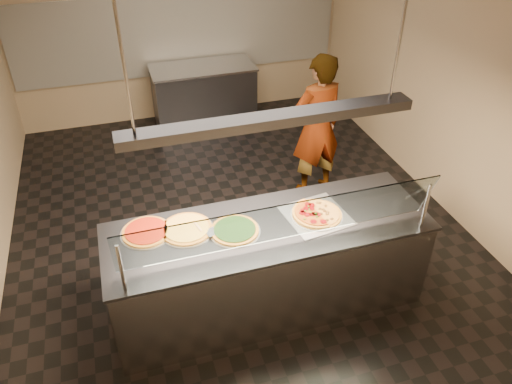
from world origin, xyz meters
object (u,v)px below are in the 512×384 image
object	(u,v)px
sneeze_guard	(283,223)
pizza_cheese	(186,228)
half_pizza_sausage	(327,211)
pizza_tomato	(146,231)
serving_counter	(268,265)
heat_lamp_housing	(271,120)
worker	(317,127)
prep_table	(204,95)
pizza_spinach	(235,229)
pizza_spatula	(204,228)
perforated_tray	(316,215)
half_pizza_pepperoni	(306,215)

from	to	relation	value
sneeze_guard	pizza_cheese	size ratio (longest dim) A/B	5.56
sneeze_guard	half_pizza_sausage	distance (m)	0.71
sneeze_guard	pizza_tomato	world-z (taller)	sneeze_guard
serving_counter	pizza_tomato	bearing A→B (deg)	167.63
heat_lamp_housing	worker	bearing A→B (deg)	55.01
pizza_tomato	prep_table	bearing A→B (deg)	70.73
serving_counter	pizza_spinach	distance (m)	0.57
pizza_spatula	heat_lamp_housing	xyz separation A→B (m)	(0.55, -0.10, 0.99)
pizza_spinach	worker	bearing A→B (deg)	48.19
perforated_tray	half_pizza_sausage	bearing A→B (deg)	0.29
sneeze_guard	half_pizza_sausage	xyz separation A→B (m)	(0.56, 0.36, -0.27)
sneeze_guard	pizza_tomato	xyz separation A→B (m)	(-1.02, 0.57, -0.28)
perforated_tray	prep_table	size ratio (longest dim) A/B	0.38
perforated_tray	prep_table	xyz separation A→B (m)	(-0.20, 3.85, -0.47)
serving_counter	perforated_tray	bearing A→B (deg)	1.80
pizza_spinach	heat_lamp_housing	size ratio (longest dim) A/B	0.19
sneeze_guard	perforated_tray	distance (m)	0.64
sneeze_guard	pizza_tomato	distance (m)	1.20
serving_counter	pizza_spatula	xyz separation A→B (m)	(-0.55, 0.10, 0.49)
pizza_spatula	worker	distance (m)	2.31
pizza_spinach	pizza_cheese	xyz separation A→B (m)	(-0.39, 0.14, -0.00)
heat_lamp_housing	sneeze_guard	bearing A→B (deg)	-90.00
sneeze_guard	pizza_spatula	world-z (taller)	sneeze_guard
pizza_cheese	serving_counter	bearing A→B (deg)	-13.15
perforated_tray	pizza_spinach	world-z (taller)	pizza_spinach
sneeze_guard	half_pizza_pepperoni	world-z (taller)	sneeze_guard
pizza_tomato	pizza_cheese	bearing A→B (deg)	-10.72
half_pizza_sausage	worker	bearing A→B (deg)	69.89
pizza_spinach	pizza_spatula	world-z (taller)	pizza_spatula
serving_counter	half_pizza_sausage	distance (m)	0.74
pizza_spatula	serving_counter	bearing A→B (deg)	-10.34
perforated_tray	half_pizza_pepperoni	xyz separation A→B (m)	(-0.10, -0.00, 0.03)
worker	pizza_tomato	bearing A→B (deg)	24.63
perforated_tray	pizza_cheese	xyz separation A→B (m)	(-1.14, 0.15, 0.01)
pizza_spinach	worker	world-z (taller)	worker
pizza_spinach	pizza_spatula	distance (m)	0.26
serving_counter	sneeze_guard	xyz separation A→B (m)	(-0.00, -0.34, 0.76)
serving_counter	sneeze_guard	bearing A→B (deg)	-90.00
prep_table	pizza_cheese	bearing A→B (deg)	-104.25
pizza_tomato	pizza_spatula	xyz separation A→B (m)	(0.48, -0.12, 0.01)
pizza_tomato	heat_lamp_housing	world-z (taller)	heat_lamp_housing
half_pizza_sausage	serving_counter	bearing A→B (deg)	-178.49
perforated_tray	pizza_cheese	world-z (taller)	pizza_cheese
perforated_tray	pizza_spinach	distance (m)	0.75
pizza_tomato	worker	xyz separation A→B (m)	(2.18, 1.43, -0.05)
sneeze_guard	pizza_spinach	size ratio (longest dim) A/B	5.91
heat_lamp_housing	prep_table	bearing A→B (deg)	86.30
serving_counter	heat_lamp_housing	size ratio (longest dim) A/B	1.24
perforated_tray	prep_table	world-z (taller)	perforated_tray
sneeze_guard	heat_lamp_housing	xyz separation A→B (m)	(0.00, 0.34, 0.72)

